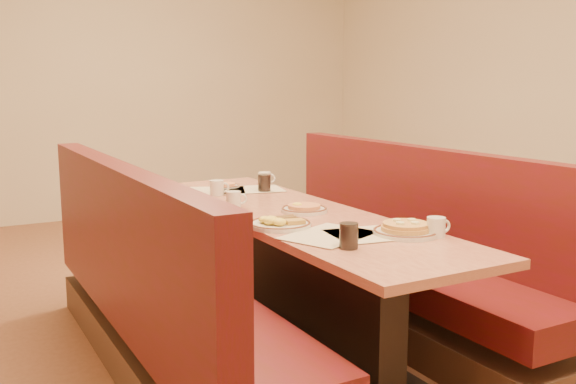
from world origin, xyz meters
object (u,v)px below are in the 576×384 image
diner_table (291,281)px  soda_tumbler_near (349,236)px  booth_right (400,264)px  coffee_mug_d (217,187)px  coffee_mug_b (234,199)px  eggs_plate (279,223)px  soda_tumbler_mid (264,183)px  booth_left (159,306)px  coffee_mug_c (265,178)px  pancake_plate (406,230)px  coffee_mug_a (437,227)px

diner_table → soda_tumbler_near: (-0.17, -0.77, 0.43)m
booth_right → coffee_mug_d: bearing=142.8°
soda_tumbler_near → coffee_mug_b: bearing=92.4°
eggs_plate → soda_tumbler_mid: bearing=67.1°
eggs_plate → soda_tumbler_near: (0.06, -0.49, 0.04)m
diner_table → booth_left: 0.73m
coffee_mug_c → soda_tumbler_mid: (-0.12, -0.23, 0.01)m
coffee_mug_c → soda_tumbler_mid: 0.26m
diner_table → pancake_plate: bearing=-74.8°
diner_table → booth_right: bearing=0.0°
pancake_plate → coffee_mug_d: 1.40m
coffee_mug_a → soda_tumbler_mid: 1.43m
booth_right → soda_tumbler_near: size_ratio=23.50×
coffee_mug_a → soda_tumbler_near: (-0.45, 0.02, 0.01)m
coffee_mug_d → booth_right: bearing=-17.5°
booth_right → coffee_mug_b: size_ratio=21.98×
pancake_plate → soda_tumbler_near: bearing=-168.0°
diner_table → coffee_mug_b: bearing=128.9°
coffee_mug_b → soda_tumbler_near: size_ratio=1.07×
coffee_mug_c → soda_tumbler_mid: bearing=-105.0°
booth_left → soda_tumbler_near: (0.56, -0.77, 0.44)m
diner_table → pancake_plate: 0.83m
eggs_plate → coffee_mug_a: bearing=-45.0°
coffee_mug_b → soda_tumbler_near: (0.04, -1.04, 0.01)m
eggs_plate → booth_left: bearing=150.5°
pancake_plate → eggs_plate: pancake_plate is taller
coffee_mug_d → soda_tumbler_near: bearing=-71.3°
eggs_plate → booth_right: bearing=16.6°
diner_table → coffee_mug_c: coffee_mug_c is taller
booth_right → coffee_mug_c: bearing=117.6°
coffee_mug_a → soda_tumbler_mid: soda_tumbler_mid is taller
booth_left → soda_tumbler_near: booth_left is taller
soda_tumbler_near → coffee_mug_a: bearing=-2.6°
coffee_mug_b → soda_tumbler_mid: 0.53m
booth_left → coffee_mug_b: booth_left is taller
pancake_plate → coffee_mug_a: coffee_mug_a is taller
coffee_mug_a → coffee_mug_c: bearing=96.2°
coffee_mug_a → pancake_plate: bearing=140.2°
coffee_mug_a → booth_right: bearing=66.8°
coffee_mug_b → soda_tumbler_mid: (0.37, 0.37, 0.01)m
coffee_mug_c → soda_tumbler_mid: size_ratio=1.07×
pancake_plate → coffee_mug_a: 0.14m
coffee_mug_d → soda_tumbler_near: size_ratio=1.10×
eggs_plate → coffee_mug_d: coffee_mug_d is taller
pancake_plate → soda_tumbler_near: soda_tumbler_near is taller
booth_right → pancake_plate: 0.98m
coffee_mug_d → soda_tumbler_mid: soda_tumbler_mid is taller
booth_right → eggs_plate: booth_right is taller
booth_right → coffee_mug_c: 1.06m
eggs_plate → soda_tumbler_near: size_ratio=2.77×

